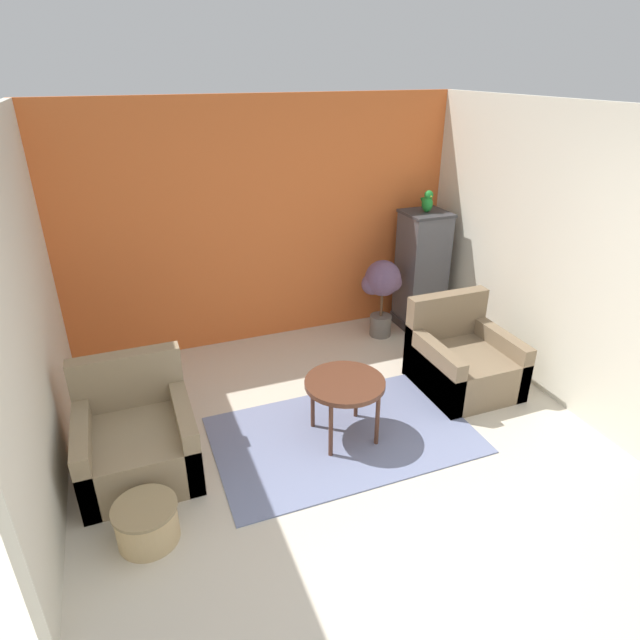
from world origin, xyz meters
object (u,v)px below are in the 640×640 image
(armchair_left, at_px, (137,440))
(potted_plant, at_px, (382,286))
(coffee_table, at_px, (345,387))
(armchair_right, at_px, (462,361))
(wicker_basket, at_px, (147,522))
(parrot, at_px, (427,202))
(birdcage, at_px, (421,271))

(armchair_left, xyz_separation_m, potted_plant, (2.75, 1.35, 0.34))
(coffee_table, distance_m, armchair_left, 1.65)
(potted_plant, bearing_deg, armchair_right, -79.00)
(potted_plant, relative_size, wicker_basket, 2.16)
(parrot, relative_size, wicker_basket, 0.58)
(coffee_table, relative_size, birdcage, 0.48)
(birdcage, distance_m, potted_plant, 0.56)
(armchair_left, distance_m, birdcage, 3.62)
(armchair_right, height_order, parrot, parrot)
(birdcage, bearing_deg, potted_plant, -171.21)
(armchair_right, distance_m, parrot, 1.83)
(armchair_left, relative_size, parrot, 3.61)
(birdcage, relative_size, potted_plant, 1.52)
(birdcage, relative_size, wicker_basket, 3.28)
(coffee_table, height_order, wicker_basket, coffee_table)
(coffee_table, height_order, armchair_left, armchair_left)
(parrot, distance_m, wicker_basket, 4.18)
(armchair_right, distance_m, potted_plant, 1.31)
(coffee_table, distance_m, armchair_right, 1.42)
(parrot, bearing_deg, coffee_table, -135.52)
(birdcage, distance_m, wicker_basket, 4.00)
(armchair_left, distance_m, wicker_basket, 0.75)
(armchair_left, xyz_separation_m, wicker_basket, (-0.01, -0.74, -0.11))
(birdcage, bearing_deg, armchair_left, -156.47)
(coffee_table, xyz_separation_m, birdcage, (1.67, 1.64, 0.20))
(birdcage, bearing_deg, armchair_right, -102.90)
(armchair_right, height_order, wicker_basket, armchair_right)
(parrot, xyz_separation_m, wicker_basket, (-3.31, -2.18, -1.33))
(armchair_left, relative_size, birdcage, 0.64)
(coffee_table, relative_size, armchair_left, 0.75)
(birdcage, relative_size, parrot, 5.66)
(potted_plant, distance_m, wicker_basket, 3.50)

